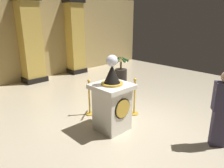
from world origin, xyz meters
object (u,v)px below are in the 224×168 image
at_px(stanchion_near, 134,102).
at_px(potted_palm_right, 121,73).
at_px(stanchion_far, 90,102).
at_px(bystander_guest, 222,108).
at_px(pedestal_clock, 112,102).

xyz_separation_m(stanchion_near, potted_palm_right, (2.01, 2.45, -0.01)).
relative_size(stanchion_near, stanchion_far, 1.03).
bearing_deg(stanchion_near, stanchion_far, 136.90).
distance_m(stanchion_near, bystander_guest, 2.23).
height_order(stanchion_far, potted_palm_right, potted_palm_right).
height_order(stanchion_near, potted_palm_right, potted_palm_right).
relative_size(potted_palm_right, bystander_guest, 0.68).
relative_size(pedestal_clock, stanchion_far, 1.78).
bearing_deg(stanchion_far, bystander_guest, -71.80).
relative_size(stanchion_far, bystander_guest, 0.63).
distance_m(pedestal_clock, potted_palm_right, 4.00).
xyz_separation_m(stanchion_near, bystander_guest, (0.10, -2.17, 0.48)).
xyz_separation_m(pedestal_clock, stanchion_near, (0.99, 0.17, -0.33)).
xyz_separation_m(pedestal_clock, bystander_guest, (1.09, -2.00, 0.15)).
bearing_deg(pedestal_clock, bystander_guest, -61.38).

